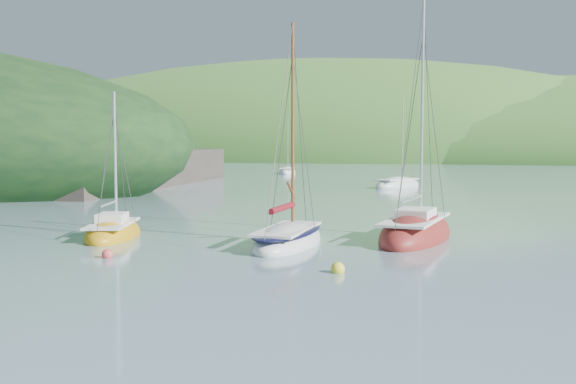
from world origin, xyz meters
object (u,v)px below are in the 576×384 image
(sloop_red, at_px, (416,234))
(distant_sloop_a, at_px, (398,186))
(sailboat_yellow, at_px, (113,233))
(distant_sloop_c, at_px, (287,172))
(daysailer_white, at_px, (288,240))

(sloop_red, height_order, distant_sloop_a, sloop_red)
(sailboat_yellow, xyz_separation_m, distant_sloop_c, (-15.36, 60.68, -0.01))
(daysailer_white, bearing_deg, distant_sloop_a, 89.34)
(distant_sloop_c, bearing_deg, sloop_red, -79.23)
(distant_sloop_c, bearing_deg, sailboat_yellow, -91.23)
(sailboat_yellow, bearing_deg, distant_sloop_c, 81.89)
(daysailer_white, height_order, distant_sloop_c, daysailer_white)
(daysailer_white, height_order, sloop_red, sloop_red)
(daysailer_white, xyz_separation_m, distant_sloop_a, (-2.87, 36.26, -0.05))
(daysailer_white, xyz_separation_m, distant_sloop_c, (-23.25, 59.92, -0.06))
(daysailer_white, relative_size, distant_sloop_a, 1.02)
(sailboat_yellow, relative_size, distant_sloop_a, 0.74)
(sailboat_yellow, distance_m, distant_sloop_a, 37.35)
(sloop_red, relative_size, distant_sloop_a, 1.17)
(distant_sloop_a, bearing_deg, sloop_red, -57.01)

